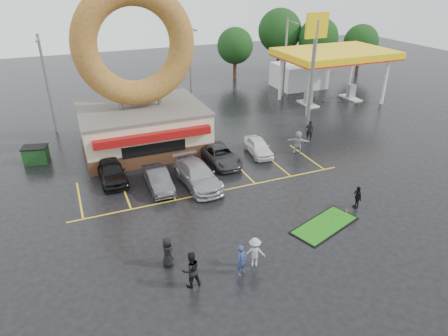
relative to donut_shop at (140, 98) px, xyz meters
name	(u,v)px	position (x,y,z in m)	size (l,w,h in m)	color
ground	(237,217)	(3.00, -12.97, -4.46)	(120.00, 120.00, 0.00)	black
donut_shop	(140,98)	(0.00, 0.00, 0.00)	(10.20, 8.70, 13.50)	#472B19
gas_station	(318,65)	(23.00, 7.97, -0.77)	(12.30, 13.65, 5.90)	silver
shell_sign	(314,50)	(16.00, -0.97, 2.91)	(2.20, 0.36, 10.60)	slate
streetlight_left	(47,82)	(-7.00, 6.95, 0.32)	(0.40, 2.21, 9.00)	slate
streetlight_mid	(191,67)	(7.00, 7.95, 0.32)	(0.40, 2.21, 9.00)	slate
streetlight_right	(286,56)	(19.00, 8.95, 0.32)	(0.40, 2.21, 9.00)	slate
tree_far_a	(318,38)	(29.00, 17.03, 0.72)	(5.60, 5.60, 8.00)	#332114
tree_far_b	(361,42)	(35.00, 15.03, 0.07)	(4.90, 4.90, 7.00)	#332114
tree_far_c	(280,31)	(25.00, 21.03, 1.37)	(6.30, 6.30, 9.00)	#332114
tree_far_d	(235,46)	(17.00, 19.03, 0.07)	(4.90, 4.90, 7.00)	#332114
car_black	(112,171)	(-3.51, -5.08, -3.69)	(1.83, 4.55, 1.55)	black
car_dgrey	(158,180)	(-0.65, -7.52, -3.77)	(1.46, 4.20, 1.38)	#323235
car_silver	(198,175)	(2.11, -8.10, -3.68)	(2.21, 5.43, 1.58)	#9B9B9F
car_grey	(220,155)	(4.95, -5.39, -3.79)	(2.23, 4.83, 1.34)	#313133
car_white	(258,147)	(8.55, -5.01, -3.80)	(1.58, 3.93, 1.34)	white
person_blue	(242,260)	(1.08, -17.86, -3.60)	(0.63, 0.41, 1.73)	navy
person_blackjkt	(191,270)	(-1.54, -17.68, -3.48)	(0.96, 0.74, 1.97)	black
person_hoodie	(255,252)	(1.97, -17.55, -3.61)	(1.11, 0.64, 1.72)	#9D9C9F
person_bystander	(167,252)	(-2.21, -15.78, -3.62)	(0.83, 0.54, 1.69)	black
person_cameraman	(357,197)	(10.68, -14.94, -3.69)	(0.91, 0.38, 1.55)	black
person_walker_near	(298,142)	(11.68, -6.12, -3.48)	(1.83, 0.58, 1.98)	#969698
person_walker_far	(310,130)	(14.26, -3.93, -3.55)	(0.67, 0.44, 1.83)	black
dumpster	(36,155)	(-8.65, 0.34, -3.81)	(1.80, 1.20, 1.30)	#1B471C
putting_green	(325,225)	(7.55, -15.93, -4.43)	(4.90, 3.31, 0.56)	black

